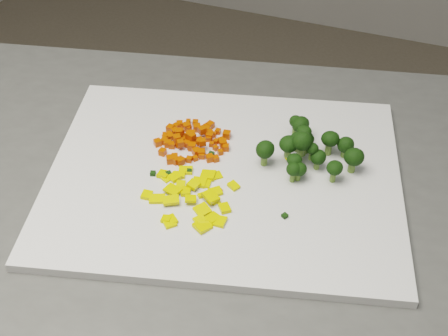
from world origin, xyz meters
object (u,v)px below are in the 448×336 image
(cutting_board, at_px, (224,177))
(pepper_pile, at_px, (191,195))
(carrot_pile, at_px, (191,136))
(broccoli_pile, at_px, (308,146))

(cutting_board, xyz_separation_m, pepper_pile, (-0.02, -0.06, 0.01))
(carrot_pile, bearing_deg, cutting_board, -34.04)
(carrot_pile, height_order, broccoli_pile, broccoli_pile)
(cutting_board, height_order, carrot_pile, carrot_pile)
(pepper_pile, bearing_deg, cutting_board, 68.69)
(cutting_board, height_order, pepper_pile, pepper_pile)
(pepper_pile, bearing_deg, carrot_pile, 111.81)
(carrot_pile, relative_size, pepper_pile, 0.86)
(cutting_board, distance_m, pepper_pile, 0.06)
(carrot_pile, bearing_deg, broccoli_pile, 6.33)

